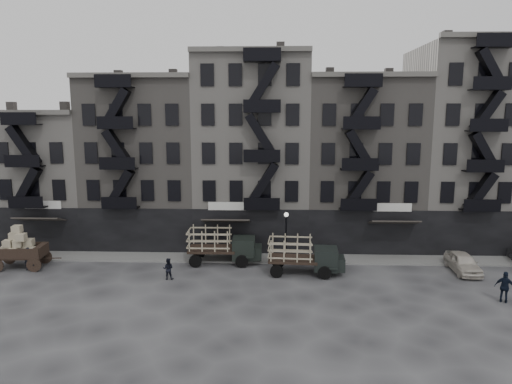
{
  "coord_description": "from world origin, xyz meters",
  "views": [
    {
      "loc": [
        1.88,
        -33.12,
        12.04
      ],
      "look_at": [
        0.52,
        4.0,
        5.69
      ],
      "focal_mm": 32.0,
      "sensor_mm": 36.0,
      "label": 1
    }
  ],
  "objects_px": {
    "policeman": "(505,287)",
    "car_east": "(463,263)",
    "pedestrian_mid": "(168,269)",
    "stake_truck_east": "(304,253)",
    "wagon": "(18,244)",
    "stake_truck_west": "(222,243)",
    "pedestrian_west": "(28,259)"
  },
  "relations": [
    {
      "from": "wagon",
      "to": "stake_truck_west",
      "type": "distance_m",
      "value": 16.04
    },
    {
      "from": "pedestrian_mid",
      "to": "policeman",
      "type": "xyz_separation_m",
      "value": [
        22.7,
        -3.37,
        0.23
      ]
    },
    {
      "from": "car_east",
      "to": "policeman",
      "type": "relative_size",
      "value": 2.12
    },
    {
      "from": "policeman",
      "to": "car_east",
      "type": "bearing_deg",
      "value": -56.71
    },
    {
      "from": "pedestrian_mid",
      "to": "policeman",
      "type": "bearing_deg",
      "value": 170.12
    },
    {
      "from": "policeman",
      "to": "wagon",
      "type": "bearing_deg",
      "value": 21.34
    },
    {
      "from": "pedestrian_west",
      "to": "pedestrian_mid",
      "type": "xyz_separation_m",
      "value": [
        11.36,
        -1.62,
        -0.09
      ]
    },
    {
      "from": "stake_truck_west",
      "to": "car_east",
      "type": "distance_m",
      "value": 18.86
    },
    {
      "from": "stake_truck_west",
      "to": "policeman",
      "type": "relative_size",
      "value": 2.9
    },
    {
      "from": "stake_truck_west",
      "to": "pedestrian_west",
      "type": "bearing_deg",
      "value": -172.46
    },
    {
      "from": "stake_truck_west",
      "to": "stake_truck_east",
      "type": "relative_size",
      "value": 1.03
    },
    {
      "from": "stake_truck_west",
      "to": "car_east",
      "type": "relative_size",
      "value": 1.36
    },
    {
      "from": "pedestrian_mid",
      "to": "policeman",
      "type": "height_order",
      "value": "policeman"
    },
    {
      "from": "wagon",
      "to": "pedestrian_mid",
      "type": "xyz_separation_m",
      "value": [
        12.34,
        -2.09,
        -1.12
      ]
    },
    {
      "from": "stake_truck_east",
      "to": "car_east",
      "type": "relative_size",
      "value": 1.33
    },
    {
      "from": "stake_truck_east",
      "to": "pedestrian_west",
      "type": "distance_m",
      "value": 21.42
    },
    {
      "from": "pedestrian_mid",
      "to": "stake_truck_east",
      "type": "bearing_deg",
      "value": -172.56
    },
    {
      "from": "car_east",
      "to": "pedestrian_mid",
      "type": "bearing_deg",
      "value": -172.75
    },
    {
      "from": "car_east",
      "to": "pedestrian_west",
      "type": "height_order",
      "value": "pedestrian_west"
    },
    {
      "from": "stake_truck_west",
      "to": "stake_truck_east",
      "type": "distance_m",
      "value": 6.84
    },
    {
      "from": "wagon",
      "to": "pedestrian_mid",
      "type": "distance_m",
      "value": 12.57
    },
    {
      "from": "stake_truck_east",
      "to": "pedestrian_mid",
      "type": "relative_size",
      "value": 3.62
    },
    {
      "from": "policeman",
      "to": "stake_truck_west",
      "type": "bearing_deg",
      "value": 9.46
    },
    {
      "from": "wagon",
      "to": "car_east",
      "type": "bearing_deg",
      "value": -3.76
    },
    {
      "from": "stake_truck_west",
      "to": "pedestrian_mid",
      "type": "distance_m",
      "value": 5.36
    },
    {
      "from": "wagon",
      "to": "policeman",
      "type": "bearing_deg",
      "value": -13.17
    },
    {
      "from": "wagon",
      "to": "pedestrian_west",
      "type": "relative_size",
      "value": 2.31
    },
    {
      "from": "stake_truck_east",
      "to": "pedestrian_west",
      "type": "height_order",
      "value": "stake_truck_east"
    },
    {
      "from": "stake_truck_west",
      "to": "policeman",
      "type": "height_order",
      "value": "stake_truck_west"
    },
    {
      "from": "stake_truck_west",
      "to": "pedestrian_mid",
      "type": "bearing_deg",
      "value": -133.98
    },
    {
      "from": "wagon",
      "to": "stake_truck_west",
      "type": "xyz_separation_m",
      "value": [
        15.94,
        1.77,
        -0.23
      ]
    },
    {
      "from": "stake_truck_east",
      "to": "pedestrian_mid",
      "type": "xyz_separation_m",
      "value": [
        -10.05,
        -1.57,
        -0.83
      ]
    }
  ]
}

